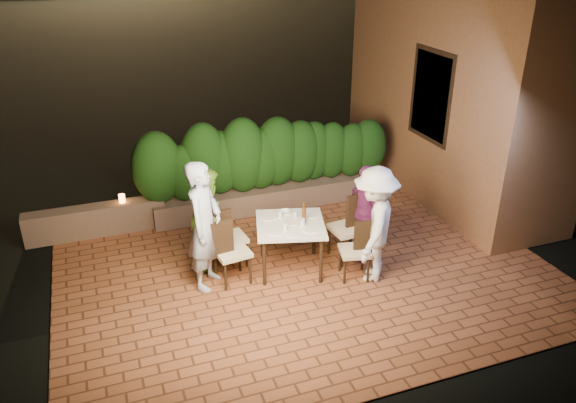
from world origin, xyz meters
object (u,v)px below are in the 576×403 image
chair_left_back (231,237)px  chair_right_front (355,250)px  dining_table (290,246)px  chair_right_back (347,227)px  diner_purple (365,212)px  chair_left_front (232,250)px  beer_bottle (304,212)px  diner_blue (205,226)px  bowl (285,212)px  diner_green (210,217)px  parapet_lamp (122,199)px  diner_white (374,225)px

chair_left_back → chair_right_front: size_ratio=1.04×
dining_table → chair_right_back: 0.92m
chair_right_front → chair_right_back: bearing=-90.9°
chair_left_back → diner_purple: (1.93, -0.46, 0.28)m
diner_purple → chair_left_front: bearing=-95.7°
beer_bottle → chair_right_back: size_ratio=0.30×
diner_blue → chair_left_front: bearing=-62.8°
bowl → diner_green: bearing=167.4°
parapet_lamp → chair_left_front: bearing=-58.4°
diner_green → chair_right_back: bearing=-79.0°
diner_purple → chair_right_front: bearing=-43.8°
chair_left_front → chair_left_back: size_ratio=1.07×
chair_left_front → diner_green: 0.66m
chair_right_front → diner_green: bearing=-17.5°
dining_table → beer_bottle: bearing=-5.3°
beer_bottle → diner_purple: (0.96, -0.01, -0.16)m
bowl → diner_purple: diner_purple is taller
chair_left_back → diner_blue: (-0.45, -0.40, 0.46)m
bowl → chair_left_front: chair_left_front is taller
diner_blue → parapet_lamp: diner_blue is taller
chair_left_back → chair_right_front: chair_left_back is taller
beer_bottle → diner_white: bearing=-35.2°
bowl → chair_left_back: chair_left_back is taller
beer_bottle → chair_right_front: beer_bottle is taller
dining_table → diner_blue: bearing=178.6°
bowl → diner_purple: 1.18m
diner_blue → chair_right_back: bearing=-56.1°
diner_green → diner_purple: size_ratio=1.02×
chair_right_back → parapet_lamp: size_ratio=7.25×
chair_left_front → diner_purple: size_ratio=0.66×
dining_table → diner_blue: (-1.22, 0.03, 0.55)m
dining_table → parapet_lamp: 3.00m
chair_left_back → diner_purple: bearing=-20.0°
beer_bottle → bowl: size_ratio=1.86×
beer_bottle → diner_purple: size_ratio=0.21×
dining_table → chair_right_front: chair_right_front is taller
diner_green → diner_purple: (2.19, -0.60, -0.02)m
diner_green → parapet_lamp: bearing=63.4°
diner_blue → diner_white: size_ratio=1.10×
beer_bottle → bowl: beer_bottle is taller
diner_white → diner_purple: 0.60m
chair_left_back → parapet_lamp: chair_left_back is taller
chair_right_back → parapet_lamp: chair_right_back is taller
beer_bottle → chair_left_front: (-1.07, 0.01, -0.41)m
bowl → diner_blue: diner_blue is taller
chair_left_front → diner_purple: diner_purple is taller
chair_right_front → diner_purple: bearing=-115.2°
diner_white → dining_table: bearing=-83.1°
chair_right_front → chair_right_back: 0.55m
chair_right_back → bowl: bearing=-24.7°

